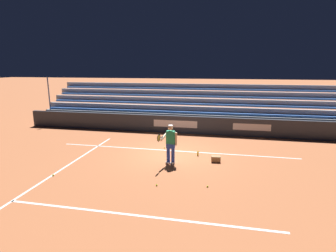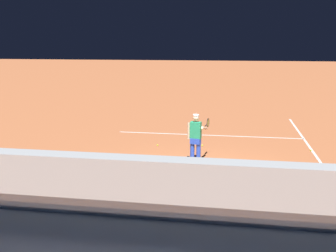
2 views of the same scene
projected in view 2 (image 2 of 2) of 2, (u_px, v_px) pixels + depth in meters
name	position (u px, v px, depth m)	size (l,w,h in m)	color
ground_plane	(197.00, 175.00, 12.31)	(160.00, 160.00, 0.00)	#B7663D
court_baseline_white	(195.00, 181.00, 11.83)	(12.00, 0.10, 0.01)	white
court_sideline_white	(310.00, 148.00, 15.50)	(0.10, 12.00, 0.01)	white
court_service_line_white	(208.00, 135.00, 17.62)	(8.22, 0.10, 0.01)	white
back_wall_sponsor_board	(178.00, 216.00, 8.15)	(21.61, 0.25, 1.10)	#2D333D
tennis_player	(196.00, 138.00, 13.35)	(0.69, 0.96, 1.71)	blue
ball_box_cardboard	(136.00, 162.00, 13.24)	(0.40, 0.30, 0.26)	#A87F51
tennis_ball_toward_net	(311.00, 150.00, 15.02)	(0.07, 0.07, 0.07)	#CCE533
tennis_ball_midcourt	(213.00, 184.00, 11.44)	(0.07, 0.07, 0.07)	#CCE533
tennis_ball_far_right	(158.00, 145.00, 15.78)	(0.07, 0.07, 0.07)	#CCE533
tennis_ball_stray_back	(202.00, 145.00, 15.74)	(0.07, 0.07, 0.07)	#CCE533
water_bottle	(157.00, 170.00, 12.48)	(0.07, 0.07, 0.22)	yellow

